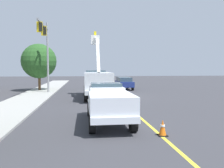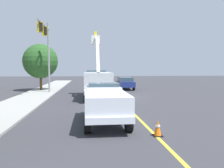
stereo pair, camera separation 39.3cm
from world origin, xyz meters
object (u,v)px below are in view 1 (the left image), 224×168
(traffic_cone_mid_front, at_px, (112,90))
(traffic_signal_mast, at_px, (45,44))
(traffic_cone_leading, at_px, (163,128))
(passing_minivan, at_px, (124,82))
(service_pickup_truck, at_px, (109,102))
(utility_bucket_truck, at_px, (97,81))

(traffic_cone_mid_front, height_order, traffic_signal_mast, traffic_signal_mast)
(traffic_signal_mast, bearing_deg, traffic_cone_leading, -154.74)
(passing_minivan, distance_m, traffic_cone_mid_front, 5.42)
(service_pickup_truck, bearing_deg, traffic_cone_leading, -140.61)
(utility_bucket_truck, bearing_deg, traffic_cone_mid_front, -30.26)
(traffic_cone_leading, xyz_separation_m, traffic_signal_mast, (16.21, 7.65, 5.22))
(service_pickup_truck, bearing_deg, traffic_cone_mid_front, -7.45)
(utility_bucket_truck, xyz_separation_m, service_pickup_truck, (-10.74, -0.09, -0.49))
(utility_bucket_truck, xyz_separation_m, passing_minivan, (8.21, -4.16, -0.64))
(passing_minivan, bearing_deg, utility_bucket_truck, 153.13)
(utility_bucket_truck, relative_size, service_pickup_truck, 1.46)
(service_pickup_truck, distance_m, traffic_cone_mid_front, 14.19)
(utility_bucket_truck, height_order, service_pickup_truck, utility_bucket_truck)
(passing_minivan, height_order, traffic_cone_mid_front, passing_minivan)
(traffic_cone_leading, bearing_deg, traffic_signal_mast, 25.26)
(service_pickup_truck, height_order, traffic_signal_mast, traffic_signal_mast)
(utility_bucket_truck, distance_m, traffic_signal_mast, 7.34)
(traffic_cone_mid_front, bearing_deg, utility_bucket_truck, 149.74)
(passing_minivan, bearing_deg, traffic_cone_leading, 174.79)
(traffic_cone_leading, relative_size, traffic_signal_mast, 0.09)
(passing_minivan, relative_size, traffic_cone_leading, 6.76)
(utility_bucket_truck, bearing_deg, passing_minivan, -26.87)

